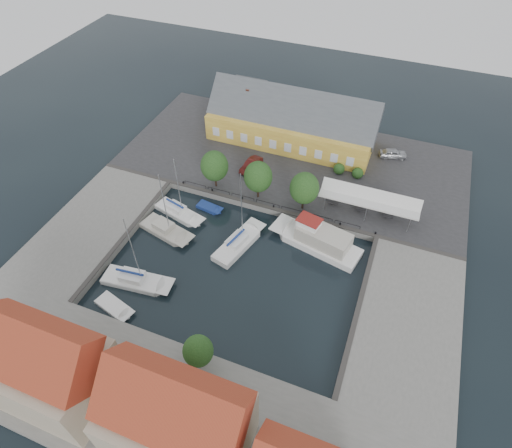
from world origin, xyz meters
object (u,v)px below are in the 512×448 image
at_px(west_boat_a, 179,213).
at_px(launch_sw, 115,308).
at_px(west_boat_b, 166,231).
at_px(west_boat_d, 136,281).
at_px(warehouse, 289,122).
at_px(car_red, 251,165).
at_px(tent_canopy, 370,199).
at_px(trawler, 319,241).
at_px(center_sailboat, 239,244).
at_px(launch_nw, 209,208).
at_px(car_silver, 393,153).

height_order(west_boat_a, launch_sw, west_boat_a).
xyz_separation_m(west_boat_b, west_boat_d, (0.90, -9.20, 0.01)).
distance_m(west_boat_b, launch_sw, 13.48).
relative_size(warehouse, car_red, 6.01).
height_order(tent_canopy, trawler, trawler).
height_order(west_boat_b, launch_sw, west_boat_b).
relative_size(car_red, center_sailboat, 0.38).
xyz_separation_m(tent_canopy, west_boat_b, (-25.89, -13.29, -3.42)).
xyz_separation_m(trawler, launch_nw, (-17.26, 1.32, -0.93)).
bearing_deg(center_sailboat, car_silver, 58.13).
distance_m(warehouse, west_boat_a, 25.41).
height_order(warehouse, trawler, warehouse).
relative_size(car_silver, launch_nw, 1.08).
bearing_deg(warehouse, west_boat_a, -111.91).
bearing_deg(launch_nw, warehouse, 74.56).
height_order(tent_canopy, west_boat_d, west_boat_d).
bearing_deg(center_sailboat, west_boat_a, 166.75).
bearing_deg(trawler, launch_sw, -137.34).
height_order(center_sailboat, west_boat_b, center_sailboat).
bearing_deg(west_boat_b, west_boat_d, -84.40).
distance_m(west_boat_b, west_boat_d, 9.24).
distance_m(west_boat_a, launch_nw, 4.59).
height_order(trawler, west_boat_b, west_boat_b).
bearing_deg(car_silver, launch_nw, 113.92).
distance_m(warehouse, west_boat_b, 29.00).
bearing_deg(launch_sw, west_boat_b, 92.12).
bearing_deg(launch_nw, trawler, -4.36).
bearing_deg(car_red, launch_sw, -89.30).
xyz_separation_m(car_silver, car_red, (-20.94, -11.54, 0.00)).
relative_size(car_red, west_boat_a, 0.43).
bearing_deg(car_red, launch_nw, -93.61).
bearing_deg(west_boat_b, car_silver, 45.94).
bearing_deg(car_silver, warehouse, 75.07).
xyz_separation_m(tent_canopy, trawler, (-5.00, -7.98, -2.67)).
height_order(center_sailboat, launch_nw, center_sailboat).
xyz_separation_m(tent_canopy, launch_sw, (-25.39, -26.77, -3.59)).
height_order(car_silver, launch_nw, car_silver).
bearing_deg(warehouse, center_sailboat, -87.03).
bearing_deg(car_red, west_boat_b, -99.18).
relative_size(tent_canopy, trawler, 1.04).
bearing_deg(west_boat_d, warehouse, 77.00).
bearing_deg(car_red, warehouse, 86.23).
distance_m(car_red, west_boat_b, 17.97).
xyz_separation_m(car_silver, west_boat_d, (-26.44, -37.46, -1.51)).
bearing_deg(warehouse, launch_nw, -105.44).
height_order(car_red, west_boat_d, west_boat_d).
height_order(car_silver, west_boat_b, west_boat_b).
xyz_separation_m(trawler, west_boat_a, (-20.95, -1.42, -0.74)).
bearing_deg(launch_sw, center_sailboat, 55.70).
bearing_deg(tent_canopy, west_boat_a, -160.09).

